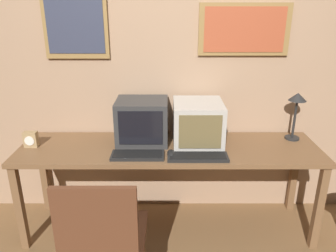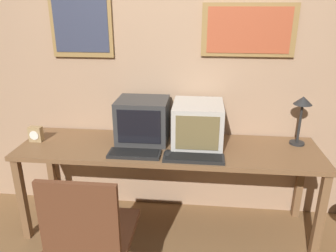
% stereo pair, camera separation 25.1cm
% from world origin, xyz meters
% --- Properties ---
extents(wall_back, '(8.00, 0.08, 2.60)m').
position_xyz_m(wall_back, '(-0.00, 1.24, 1.31)').
color(wall_back, tan).
rests_on(wall_back, ground_plane).
extents(desk, '(2.36, 0.62, 0.75)m').
position_xyz_m(desk, '(0.00, 0.89, 0.67)').
color(desk, brown).
rests_on(desk, ground_plane).
extents(monitor_left, '(0.41, 0.35, 0.35)m').
position_xyz_m(monitor_left, '(-0.22, 1.00, 0.92)').
color(monitor_left, '#333333').
rests_on(monitor_left, desk).
extents(monitor_right, '(0.38, 0.42, 0.34)m').
position_xyz_m(monitor_right, '(0.23, 0.96, 0.92)').
color(monitor_right, '#B7B2A8').
rests_on(monitor_right, desk).
extents(keyboard_main, '(0.39, 0.16, 0.03)m').
position_xyz_m(keyboard_main, '(-0.23, 0.71, 0.76)').
color(keyboard_main, black).
rests_on(keyboard_main, desk).
extents(keyboard_side, '(0.44, 0.15, 0.03)m').
position_xyz_m(keyboard_side, '(0.21, 0.68, 0.76)').
color(keyboard_side, black).
rests_on(keyboard_side, desk).
extents(mouse_near_keyboard, '(0.06, 0.11, 0.04)m').
position_xyz_m(mouse_near_keyboard, '(0.01, 0.72, 0.77)').
color(mouse_near_keyboard, black).
rests_on(mouse_near_keyboard, desk).
extents(desk_clock, '(0.10, 0.06, 0.12)m').
position_xyz_m(desk_clock, '(-1.08, 0.89, 0.81)').
color(desk_clock, '#A38456').
rests_on(desk_clock, desk).
extents(desk_lamp, '(0.14, 0.14, 0.39)m').
position_xyz_m(desk_lamp, '(1.02, 1.05, 1.05)').
color(desk_lamp, black).
rests_on(desk_lamp, desk).
extents(office_chair, '(0.51, 0.51, 0.94)m').
position_xyz_m(office_chair, '(-0.39, 0.12, 0.40)').
color(office_chair, black).
rests_on(office_chair, ground_plane).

